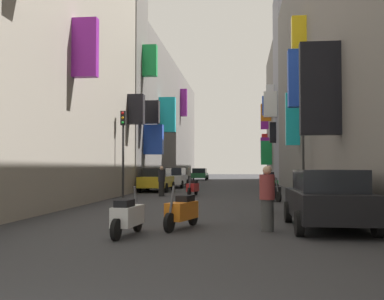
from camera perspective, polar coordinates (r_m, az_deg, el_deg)
The scene contains 21 objects.
ground_plane at distance 32.59m, azimuth 3.49°, elevation -4.98°, with size 140.00×140.00×0.00m, color #2D2D30.
building_left_mid_b at distance 31.82m, azimuth -11.61°, elevation 11.19°, with size 7.30×3.48×17.93m.
building_left_mid_c at distance 48.02m, azimuth -5.24°, elevation 3.12°, with size 7.31×31.34×12.05m.
building_right_near at distance 23.94m, azimuth 22.09°, elevation 12.79°, with size 7.37×39.49×15.44m.
building_right_mid_a at distance 46.71m, azimuth 14.20°, elevation 7.80°, with size 7.35×7.14×19.30m.
building_right_mid_b at distance 56.52m, azimuth 12.81°, elevation 4.13°, with size 7.24×13.37×15.54m.
parked_car_green at distance 55.81m, azimuth 0.96°, elevation -3.04°, with size 2.01×4.34×1.45m.
parked_car_black at distance 12.13m, azimuth 16.77°, elevation -5.87°, with size 1.92×4.00×1.53m.
parked_car_yellow at distance 29.71m, azimuth -4.50°, elevation -3.72°, with size 1.92×4.09×1.53m.
parked_car_white at distance 35.46m, azimuth -2.27°, elevation -3.47°, with size 1.84×4.50×1.54m.
scooter_green at distance 32.08m, azimuth 10.08°, elevation -4.17°, with size 0.84×1.79×1.13m.
scooter_black at distance 21.63m, azimuth 10.01°, elevation -5.15°, with size 0.83×1.80×1.13m.
scooter_red at distance 25.20m, azimuth 0.10°, elevation -4.76°, with size 0.61×1.88×1.13m.
scooter_orange at distance 11.81m, azimuth -1.26°, elevation -7.69°, with size 0.76×1.93×1.13m.
scooter_white at distance 10.67m, azimuth -8.18°, elevation -8.25°, with size 0.55×1.94×1.13m.
pedestrian_crossing at distance 11.44m, azimuth 9.49°, elevation -6.11°, with size 0.48×0.48×1.62m.
pedestrian_near_left at distance 16.15m, azimuth 9.70°, elevation -4.92°, with size 0.49×0.49×1.64m.
pedestrian_near_right at distance 43.81m, azimuth -0.41°, elevation -3.26°, with size 0.52×0.52×1.56m.
pedestrian_mid_street at distance 24.79m, azimuth -3.87°, elevation -3.97°, with size 0.40×0.40×1.65m.
traffic_light_near_corner at distance 22.35m, azimuth 13.88°, elevation 0.90°, with size 0.26×0.34×4.05m.
traffic_light_far_corner at distance 24.06m, azimuth -8.71°, elevation 1.40°, with size 0.26×0.34×4.57m.
Camera 1 is at (1.65, -2.51, 1.60)m, focal length 42.14 mm.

